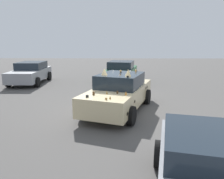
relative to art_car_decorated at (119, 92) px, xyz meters
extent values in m
plane|color=#514F4C|center=(-0.02, 0.01, -0.77)|extent=(60.00, 60.00, 0.00)
cube|color=beige|center=(-0.02, 0.01, -0.13)|extent=(4.91, 3.15, 0.71)
cube|color=#1E2833|center=(0.10, -0.03, 0.50)|extent=(2.42, 2.18, 0.54)
cylinder|color=black|center=(-1.66, -0.39, -0.43)|extent=(0.71, 0.42, 0.68)
cylinder|color=black|center=(-1.08, 1.32, -0.43)|extent=(0.71, 0.42, 0.68)
cylinder|color=black|center=(1.03, -1.31, -0.43)|extent=(0.71, 0.42, 0.68)
cylinder|color=black|center=(1.61, 0.41, -0.43)|extent=(0.71, 0.42, 0.68)
ellipsoid|color=black|center=(0.70, 0.70, -0.01)|extent=(0.12, 0.06, 0.08)
ellipsoid|color=black|center=(-2.06, -0.24, -0.23)|extent=(0.19, 0.08, 0.12)
ellipsoid|color=black|center=(1.02, -1.28, 0.03)|extent=(0.15, 0.07, 0.11)
ellipsoid|color=black|center=(0.74, -1.19, 0.03)|extent=(0.19, 0.08, 0.10)
ellipsoid|color=black|center=(1.27, 0.51, -0.07)|extent=(0.15, 0.07, 0.12)
ellipsoid|color=black|center=(-1.16, -0.55, -0.06)|extent=(0.16, 0.07, 0.10)
cylinder|color=#51381E|center=(-1.19, 0.09, 0.28)|extent=(0.09, 0.09, 0.10)
cone|color=#A87A38|center=(-1.26, 0.46, 0.30)|extent=(0.08, 0.08, 0.13)
cylinder|color=#51381E|center=(-1.39, 0.93, 0.29)|extent=(0.11, 0.11, 0.12)
cone|color=orange|center=(-1.38, -0.21, 0.30)|extent=(0.12, 0.12, 0.13)
sphere|color=#A87A38|center=(-2.05, 0.45, 0.27)|extent=(0.08, 0.08, 0.08)
cone|color=#A87A38|center=(-1.94, 0.33, 0.28)|extent=(0.08, 0.08, 0.11)
cylinder|color=black|center=(-1.73, 1.10, 0.27)|extent=(0.10, 0.10, 0.08)
cylinder|color=#A87A38|center=(0.39, -0.05, 0.82)|extent=(0.10, 0.10, 0.11)
cylinder|color=#A87A38|center=(0.67, -0.71, 0.82)|extent=(0.08, 0.08, 0.10)
cylinder|color=silver|center=(0.49, -0.46, 0.81)|extent=(0.08, 0.08, 0.08)
cone|color=black|center=(0.36, -0.06, 0.81)|extent=(0.10, 0.10, 0.08)
cylinder|color=black|center=(-0.86, -0.29, 0.80)|extent=(0.08, 0.08, 0.06)
cone|color=#51381E|center=(-0.22, -0.01, 0.81)|extent=(0.09, 0.09, 0.09)
cone|color=gray|center=(-0.46, 0.01, 0.81)|extent=(0.10, 0.10, 0.08)
cone|color=silver|center=(0.67, 0.27, 0.82)|extent=(0.07, 0.07, 0.11)
cone|color=#D8BC7F|center=(-0.58, -0.32, 0.90)|extent=(0.24, 0.24, 0.27)
cone|color=#D8BC7F|center=(-0.27, 0.60, 0.90)|extent=(0.24, 0.24, 0.27)
cube|color=#1E2833|center=(-5.29, -1.52, 0.32)|extent=(2.03, 1.90, 0.42)
cylinder|color=black|center=(-4.24, -0.87, -0.46)|extent=(0.66, 0.35, 0.63)
cube|color=gray|center=(6.02, 6.12, -0.15)|extent=(4.31, 1.89, 0.70)
cube|color=#1E2833|center=(6.42, 6.13, 0.44)|extent=(2.13, 1.70, 0.48)
cylinder|color=black|center=(4.71, 5.17, -0.45)|extent=(0.65, 0.23, 0.64)
cylinder|color=black|center=(4.67, 7.01, -0.45)|extent=(0.65, 0.23, 0.64)
cylinder|color=black|center=(7.36, 5.23, -0.45)|extent=(0.65, 0.23, 0.64)
cylinder|color=black|center=(7.32, 7.07, -0.45)|extent=(0.65, 0.23, 0.64)
cube|color=#1E602D|center=(6.85, -0.24, -0.14)|extent=(4.35, 2.50, 0.71)
cube|color=#1E2833|center=(6.52, -0.18, 0.47)|extent=(2.18, 1.95, 0.52)
cylinder|color=black|center=(8.26, 0.41, -0.45)|extent=(0.68, 0.34, 0.65)
cylinder|color=black|center=(7.92, -1.37, -0.45)|extent=(0.68, 0.34, 0.65)
cylinder|color=black|center=(5.77, 0.89, -0.45)|extent=(0.68, 0.34, 0.65)
cylinder|color=black|center=(5.43, -0.89, -0.45)|extent=(0.68, 0.34, 0.65)
camera|label=1|loc=(-8.82, 0.11, 2.05)|focal=35.00mm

